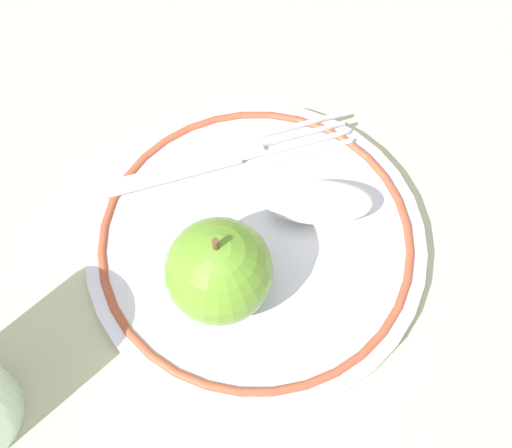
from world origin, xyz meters
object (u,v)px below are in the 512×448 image
(apple_red_whole, at_px, (219,271))
(apple_slice_front, at_px, (319,202))
(plate, at_px, (256,243))
(fork, at_px, (220,160))

(apple_red_whole, height_order, apple_slice_front, apple_red_whole)
(apple_red_whole, relative_size, apple_slice_front, 1.03)
(apple_slice_front, bearing_deg, plate, 27.23)
(plate, relative_size, fork, 1.62)
(plate, bearing_deg, apple_slice_front, 144.47)
(plate, bearing_deg, fork, -129.35)
(apple_red_whole, distance_m, apple_slice_front, 0.09)
(fork, bearing_deg, apple_slice_front, -47.97)
(fork, bearing_deg, plate, -84.82)
(plate, height_order, apple_slice_front, apple_slice_front)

